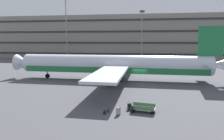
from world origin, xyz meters
The scene contains 11 objects.
ground_plane centered at (0.00, 0.00, 0.00)m, with size 600.00×600.00×0.00m, color #4C4C51.
terminal_structure centered at (0.00, 53.41, 9.13)m, with size 134.04×14.33×18.25m.
airliner centered at (-4.66, 1.35, 2.96)m, with size 41.87×33.92×10.19m.
light_mast_far_left centered at (-29.99, 42.29, 13.97)m, with size 1.80×0.50×24.49m.
light_mast_left centered at (0.00, 42.29, 11.10)m, with size 1.80×0.50×18.91m.
suitcase_black centered at (-1.81, -17.29, 0.43)m, with size 0.45×0.54×0.92m.
suitcase_navy centered at (-0.77, -15.43, 0.38)m, with size 0.49×0.45×0.85m.
suitcase_scuffed centered at (-0.44, -16.37, 0.36)m, with size 0.31×0.46×0.80m.
backpack_red centered at (-3.01, -16.63, 0.24)m, with size 0.31×0.41×0.55m.
backpack_orange centered at (-3.27, -17.32, 0.21)m, with size 0.38×0.38×0.49m.
baggage_cart centered at (0.73, -15.93, 0.43)m, with size 3.36×1.67×0.82m.
Camera 1 is at (0.56, -37.42, 7.60)m, focal length 32.76 mm.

